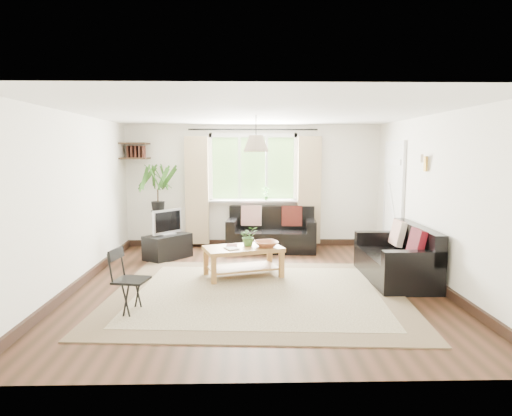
{
  "coord_description": "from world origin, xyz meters",
  "views": [
    {
      "loc": [
        -0.16,
        -6.27,
        1.88
      ],
      "look_at": [
        0.0,
        0.4,
        1.05
      ],
      "focal_mm": 32.0,
      "sensor_mm": 36.0,
      "label": 1
    }
  ],
  "objects_px": {
    "tv_stand": "(168,247)",
    "folding_chair": "(132,281)",
    "palm_stand": "(158,207)",
    "coffee_table": "(243,262)",
    "sofa_back": "(271,230)",
    "sofa_right": "(395,254)"
  },
  "relations": [
    {
      "from": "folding_chair",
      "to": "sofa_back",
      "type": "bearing_deg",
      "value": -17.75
    },
    {
      "from": "sofa_back",
      "to": "folding_chair",
      "type": "xyz_separation_m",
      "value": [
        -1.82,
        -3.37,
        -0.01
      ]
    },
    {
      "from": "sofa_back",
      "to": "folding_chair",
      "type": "height_order",
      "value": "sofa_back"
    },
    {
      "from": "tv_stand",
      "to": "sofa_right",
      "type": "bearing_deg",
      "value": -71.7
    },
    {
      "from": "coffee_table",
      "to": "folding_chair",
      "type": "xyz_separation_m",
      "value": [
        -1.29,
        -1.51,
        0.15
      ]
    },
    {
      "from": "tv_stand",
      "to": "folding_chair",
      "type": "distance_m",
      "value": 2.75
    },
    {
      "from": "tv_stand",
      "to": "palm_stand",
      "type": "distance_m",
      "value": 0.98
    },
    {
      "from": "palm_stand",
      "to": "folding_chair",
      "type": "relative_size",
      "value": 2.17
    },
    {
      "from": "palm_stand",
      "to": "folding_chair",
      "type": "bearing_deg",
      "value": -84.55
    },
    {
      "from": "sofa_back",
      "to": "coffee_table",
      "type": "height_order",
      "value": "sofa_back"
    },
    {
      "from": "sofa_right",
      "to": "tv_stand",
      "type": "relative_size",
      "value": 2.06
    },
    {
      "from": "coffee_table",
      "to": "tv_stand",
      "type": "bearing_deg",
      "value": 137.27
    },
    {
      "from": "folding_chair",
      "to": "tv_stand",
      "type": "bearing_deg",
      "value": 11.59
    },
    {
      "from": "tv_stand",
      "to": "folding_chair",
      "type": "bearing_deg",
      "value": -138.69
    },
    {
      "from": "sofa_back",
      "to": "tv_stand",
      "type": "relative_size",
      "value": 2.1
    },
    {
      "from": "sofa_right",
      "to": "coffee_table",
      "type": "xyz_separation_m",
      "value": [
        -2.22,
        0.21,
        -0.15
      ]
    },
    {
      "from": "folding_chair",
      "to": "coffee_table",
      "type": "bearing_deg",
      "value": -29.89
    },
    {
      "from": "tv_stand",
      "to": "palm_stand",
      "type": "bearing_deg",
      "value": 62.11
    },
    {
      "from": "palm_stand",
      "to": "coffee_table",
      "type": "bearing_deg",
      "value": -50.25
    },
    {
      "from": "palm_stand",
      "to": "folding_chair",
      "type": "distance_m",
      "value": 3.5
    },
    {
      "from": "sofa_back",
      "to": "coffee_table",
      "type": "bearing_deg",
      "value": -101.1
    },
    {
      "from": "sofa_back",
      "to": "palm_stand",
      "type": "relative_size",
      "value": 1.01
    }
  ]
}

